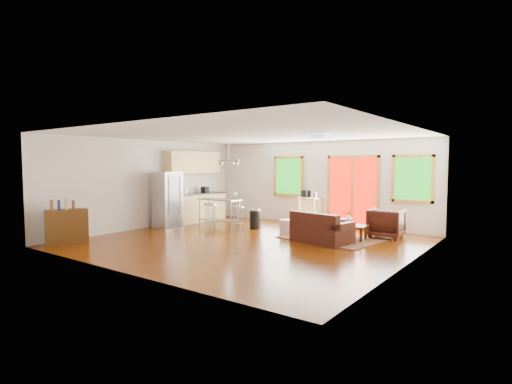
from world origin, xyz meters
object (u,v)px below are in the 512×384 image
Objects in this scene: armchair at (386,222)px; ottoman at (334,226)px; refrigerator at (167,200)px; island at (219,208)px; coffee_table at (348,227)px; loveseat at (321,231)px; kitchen_cart at (310,201)px; rug at (332,238)px.

armchair reaches higher than ottoman.
refrigerator is 1.54m from island.
island reaches higher than coffee_table.
loveseat is 2.95m from kitchen_cart.
rug is 1.70× the size of island.
coffee_table is at bearing 18.84° from refrigerator.
refrigerator is at bearing -134.46° from kitchen_cart.
kitchen_cart is (1.94, 2.05, 0.15)m from island.
refrigerator is at bearing -160.11° from loveseat.
refrigerator reaches higher than kitchen_cart.
armchair is at bearing 40.27° from rug.
coffee_table is 0.73× the size of island.
island is (-4.64, -1.17, 0.17)m from armchair.
loveseat is at bearing -5.94° from island.
refrigerator reaches higher than armchair.
refrigerator reaches higher than island.
island is at bearing -175.73° from rug.
island reaches higher than armchair.
refrigerator is 1.56× the size of kitchen_cart.
island is 2.83m from kitchen_cart.
island is (-3.57, 0.37, 0.29)m from loveseat.
armchair is at bearing 47.65° from coffee_table.
ottoman is at bearing 111.71° from rug.
rug is at bearing 18.59° from refrigerator.
loveseat is 1.43× the size of kitchen_cart.
coffee_table is 0.60× the size of refrigerator.
rug is 2.53m from kitchen_cart.
refrigerator is (-4.44, -1.90, 0.61)m from ottoman.
loveseat is 3.60m from island.
rug is 2.76× the size of armchair.
ottoman is (-1.30, -0.31, -0.20)m from armchair.
armchair is at bearing 13.60° from ottoman.
refrigerator is (-5.03, -1.44, 0.51)m from coffee_table.
kitchen_cart is at bearing 48.43° from refrigerator.
rug is 3.63m from island.
island is (-3.34, -0.86, 0.37)m from ottoman.
rug is 0.67m from ottoman.
refrigerator is at bearing 17.60° from armchair.
rug is at bearing 101.23° from loveseat.
loveseat is (-0.00, -0.64, 0.28)m from rug.
armchair is at bearing -18.08° from kitchen_cart.
armchair reaches higher than coffee_table.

